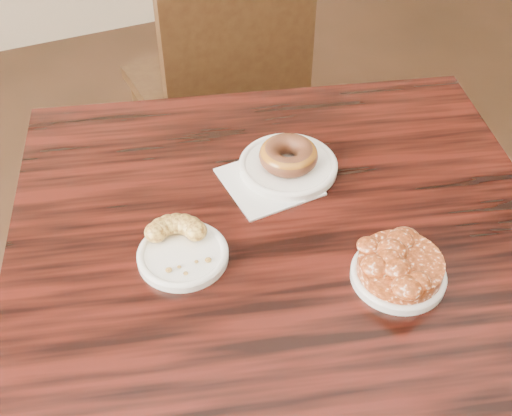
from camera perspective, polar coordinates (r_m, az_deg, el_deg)
name	(u,v)px	position (r m, az deg, el deg)	size (l,w,h in m)	color
cafe_table	(281,375)	(1.32, 2.22, -14.59)	(0.89, 0.89, 0.75)	black
chair_far	(213,87)	(1.92, -3.86, 10.66)	(0.46, 0.46, 0.90)	black
napkin	(269,182)	(1.13, 1.15, 2.36)	(0.15, 0.15, 0.00)	white
plate_donut	(288,166)	(1.15, 2.86, 3.75)	(0.18, 0.18, 0.01)	white
plate_cruller	(183,255)	(1.00, -6.51, -4.20)	(0.14, 0.14, 0.01)	white
plate_fritter	(398,275)	(0.99, 12.51, -5.87)	(0.14, 0.14, 0.01)	white
glazed_donut	(288,155)	(1.13, 2.91, 4.70)	(0.10, 0.10, 0.04)	brown
apple_fritter	(401,264)	(0.97, 12.74, -4.84)	(0.17, 0.17, 0.04)	#4E1D08
cruller_fragment	(182,246)	(0.99, -6.62, -3.33)	(0.12, 0.12, 0.03)	brown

